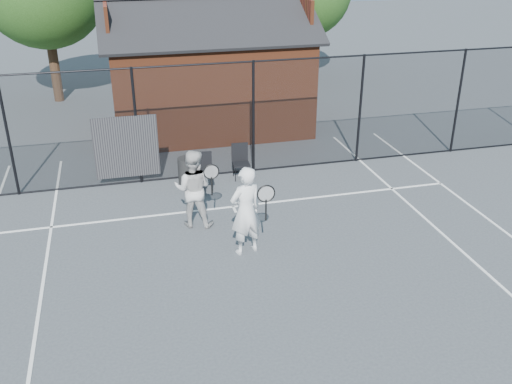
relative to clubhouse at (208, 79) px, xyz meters
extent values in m
plane|color=#41454A|center=(-0.50, -9.00, -1.61)|extent=(80.00, 80.00, 0.00)
cube|color=white|center=(-0.50, -6.00, -1.60)|extent=(11.00, 0.06, 0.01)
cube|color=white|center=(-0.50, -6.15, -1.60)|extent=(0.06, 0.30, 0.01)
cylinder|color=black|center=(-5.50, -4.00, -0.11)|extent=(0.07, 0.07, 3.00)
cylinder|color=black|center=(-2.50, -4.00, -0.11)|extent=(0.07, 0.07, 3.00)
cylinder|color=black|center=(0.50, -4.00, -0.11)|extent=(0.07, 0.07, 3.00)
cylinder|color=black|center=(3.50, -4.00, -0.11)|extent=(0.07, 0.07, 3.00)
cylinder|color=black|center=(6.50, -4.00, -0.11)|extent=(0.07, 0.07, 3.00)
cylinder|color=black|center=(-0.50, -4.00, 1.36)|extent=(22.00, 0.04, 0.04)
cylinder|color=black|center=(-0.50, -4.00, -1.58)|extent=(22.00, 0.04, 0.04)
cube|color=black|center=(-0.50, -4.00, -0.11)|extent=(22.00, 3.00, 0.01)
cube|color=black|center=(-2.80, -4.02, -0.61)|extent=(1.60, 0.04, 1.60)
cube|color=brown|center=(0.00, 0.00, -0.11)|extent=(6.00, 4.00, 3.00)
cube|color=black|center=(0.00, -1.00, 1.92)|extent=(6.50, 2.36, 1.32)
cube|color=black|center=(0.00, 1.00, 1.92)|extent=(6.50, 2.36, 1.32)
cube|color=brown|center=(-2.95, 0.00, 1.92)|extent=(0.10, 2.80, 1.06)
cube|color=brown|center=(2.95, 0.00, 1.92)|extent=(0.10, 2.80, 1.06)
cylinder|color=#332514|center=(-5.00, 4.50, -0.35)|extent=(0.36, 0.36, 2.52)
cylinder|color=#332514|center=(5.00, 5.50, -0.49)|extent=(0.36, 0.36, 2.23)
imported|color=white|center=(-0.67, -8.06, -0.67)|extent=(0.78, 0.62, 1.87)
torus|color=black|center=(-0.36, -8.43, -0.16)|extent=(0.37, 0.03, 0.37)
cylinder|color=black|center=(-0.36, -8.43, -0.51)|extent=(0.03, 0.03, 0.45)
imported|color=silver|center=(-1.51, -6.65, -0.73)|extent=(1.03, 0.91, 1.76)
torus|color=black|center=(-1.16, -7.00, -0.22)|extent=(0.34, 0.03, 0.34)
cylinder|color=black|center=(-1.16, -7.00, -0.55)|extent=(0.03, 0.03, 0.42)
cube|color=black|center=(0.06, -4.40, -1.16)|extent=(0.46, 0.47, 0.90)
cube|color=black|center=(-1.00, -4.90, -1.14)|extent=(0.49, 0.51, 0.94)
cylinder|color=#272727|center=(-1.34, -4.40, -1.26)|extent=(0.51, 0.51, 0.70)
camera|label=1|loc=(-2.95, -17.84, 4.44)|focal=40.00mm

